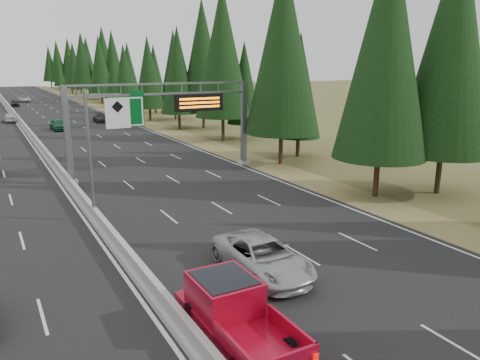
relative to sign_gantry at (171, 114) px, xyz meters
The scene contains 14 objects.
road 46.29m from the sign_gantry, 101.18° to the left, with size 32.00×260.00×0.08m, color black.
shoulder_right 46.28m from the sign_gantry, 78.86° to the left, with size 3.60×260.00×0.06m, color olive.
median_barrier 46.25m from the sign_gantry, 101.18° to the left, with size 0.70×260.00×0.85m.
sign_gantry is the anchor object (origin of this frame).
hov_sign_pole 12.96m from the sign_gantry, 130.04° to the right, with size 2.80×0.50×8.00m.
tree_row_right 41.55m from the sign_gantry, 71.67° to the left, with size 12.00×244.76×18.98m.
silver_minivan 22.04m from the sign_gantry, 100.11° to the right, with size 2.76×5.98×1.66m, color #AAABAF.
red_pickup 26.42m from the sign_gantry, 106.51° to the right, with size 2.23×6.24×2.03m.
car_ahead_green 33.85m from the sign_gantry, 98.03° to the left, with size 1.90×4.72×1.61m, color #13552E.
car_ahead_dkred 35.52m from the sign_gantry, 80.88° to the left, with size 1.39×3.99×1.32m, color maroon.
car_ahead_dkgrey 40.11m from the sign_gantry, 86.06° to the left, with size 1.92×4.73×1.37m, color black.
car_ahead_white 90.20m from the sign_gantry, 92.82° to the left, with size 2.40×5.20×1.44m, color silver.
car_ahead_far 78.09m from the sign_gantry, 95.46° to the left, with size 1.74×4.32×1.47m, color black.
car_onc_white 48.11m from the sign_gantry, 102.56° to the left, with size 1.75×4.35×1.48m, color #B5B5B5.
Camera 1 is at (-5.41, -3.32, 9.55)m, focal length 35.00 mm.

